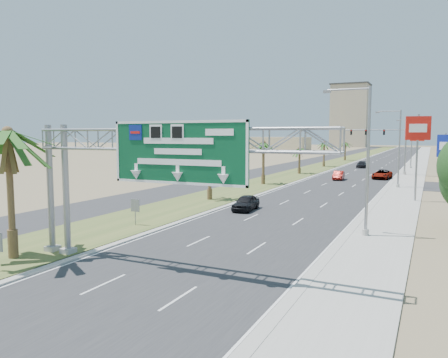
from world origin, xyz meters
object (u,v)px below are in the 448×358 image
car_right_lane (382,174)px  sign_gantry (156,151)px  palm_near (7,133)px  pole_sign_red_near (418,133)px  signal_mast (393,147)px  car_left_lane (246,203)px  pole_sign_blue (445,148)px  car_far (362,165)px  pole_sign_red_far (417,139)px  car_mid_lane (339,176)px

car_right_lane → sign_gantry: bearing=-90.2°
palm_near → car_right_lane: (13.64, 55.28, -6.22)m
pole_sign_red_near → signal_mast: bearing=98.6°
sign_gantry → car_left_lane: (-2.67, 18.09, -5.36)m
sign_gantry → pole_sign_blue: (13.91, 46.95, -0.92)m
sign_gantry → pole_sign_red_near: size_ratio=1.88×
sign_gantry → pole_sign_red_near: (10.99, 30.48, 0.95)m
sign_gantry → signal_mast: (6.23, 62.05, -1.21)m
car_far → pole_sign_red_far: pole_sign_red_far is taller
car_right_lane → pole_sign_red_far: size_ratio=0.66×
sign_gantry → pole_sign_red_near: bearing=70.2°
sign_gantry → car_left_lane: bearing=98.4°
sign_gantry → signal_mast: size_ratio=1.63×
sign_gantry → car_mid_lane: (-0.33, 49.10, -5.39)m
pole_sign_red_far → car_right_lane: bearing=-121.6°
car_far → pole_sign_red_near: 47.46m
signal_mast → pole_sign_red_far: bearing=-18.4°
car_mid_lane → car_far: 26.92m
sign_gantry → car_right_lane: 53.90m
signal_mast → palm_near: bearing=-102.7°
car_right_lane → car_left_lane: bearing=-97.3°
palm_near → pole_sign_red_far: palm_near is taller
car_left_lane → pole_sign_blue: (16.58, 28.86, 4.44)m
car_mid_lane → car_right_lane: size_ratio=0.80×
car_right_lane → pole_sign_red_near: size_ratio=0.57×
signal_mast → car_mid_lane: (-6.57, -12.95, -4.18)m
car_right_lane → pole_sign_red_far: (4.56, 7.42, 5.44)m
signal_mast → sign_gantry: bearing=-95.7°
car_left_lane → pole_sign_red_near: bearing=38.6°
car_left_lane → car_mid_lane: (2.34, 31.01, -0.02)m
palm_near → car_mid_lane: 52.00m
car_mid_lane → pole_sign_blue: size_ratio=0.58×
car_mid_lane → car_far: car_mid_lane is taller
palm_near → pole_sign_red_near: pole_sign_red_near is taller
pole_sign_red_near → sign_gantry: bearing=-109.8°
palm_near → car_mid_lane: size_ratio=2.05×
sign_gantry → car_left_lane: size_ratio=4.10×
pole_sign_red_near → pole_sign_red_far: (-0.93, 30.30, -0.85)m
car_left_lane → car_far: bearing=84.5°
car_left_lane → car_right_lane: size_ratio=0.80×
sign_gantry → palm_near: bearing=-166.7°
car_left_lane → car_mid_lane: car_left_lane is taller
car_mid_lane → pole_sign_blue: pole_sign_blue is taller
palm_near → signal_mast: (14.37, 63.97, -2.08)m
car_mid_lane → pole_sign_red_far: bearing=43.8°
sign_gantry → car_left_lane: 19.05m
car_left_lane → car_far: car_left_lane is taller
palm_near → sign_gantry: bearing=13.3°
signal_mast → pole_sign_red_far: (3.83, -1.27, 1.30)m
signal_mast → pole_sign_blue: (7.67, -15.10, 0.28)m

